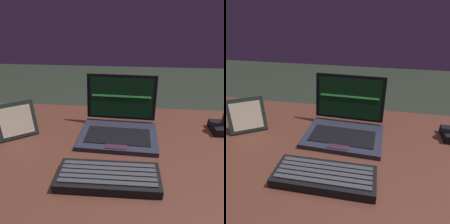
{
  "view_description": "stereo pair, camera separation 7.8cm",
  "coord_description": "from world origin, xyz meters",
  "views": [
    {
      "loc": [
        -0.01,
        -0.6,
        1.21
      ],
      "look_at": [
        -0.07,
        0.09,
        0.85
      ],
      "focal_mm": 32.35,
      "sensor_mm": 36.0,
      "label": 1
    },
    {
      "loc": [
        0.06,
        -0.59,
        1.21
      ],
      "look_at": [
        -0.07,
        0.09,
        0.85
      ],
      "focal_mm": 32.35,
      "sensor_mm": 36.0,
      "label": 2
    }
  ],
  "objects": [
    {
      "name": "desk",
      "position": [
        0.0,
        0.0,
        0.66
      ],
      "size": [
        1.69,
        0.68,
        0.75
      ],
      "color": "#4F2A1F",
      "rests_on": "ground"
    },
    {
      "name": "laptop_front",
      "position": [
        -0.04,
        0.1,
        0.79
      ],
      "size": [
        0.31,
        0.25,
        0.22
      ],
      "color": "#232534",
      "rests_on": "desk"
    },
    {
      "name": "external_keyboard",
      "position": [
        -0.06,
        -0.16,
        0.76
      ],
      "size": [
        0.3,
        0.12,
        0.03
      ],
      "color": "black",
      "rests_on": "desk"
    },
    {
      "name": "photo_frame",
      "position": [
        -0.44,
        0.05,
        0.82
      ],
      "size": [
        0.15,
        0.12,
        0.14
      ],
      "color": "black",
      "rests_on": "desk"
    }
  ]
}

